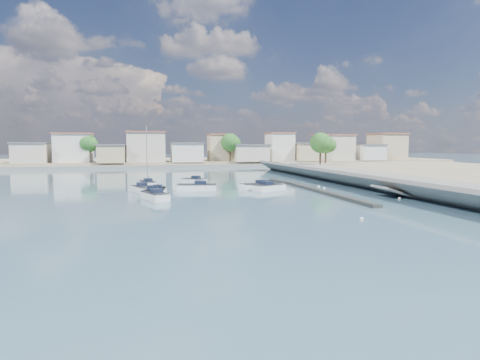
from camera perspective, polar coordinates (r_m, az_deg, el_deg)
The scene contains 17 objects.
ground at distance 78.56m, azimuth -2.28°, elevation 0.60°, with size 400.00×400.00×0.00m, color #345469.
seawall_walkway at distance 59.99m, azimuth 20.36°, elevation -0.21°, with size 5.00×90.00×1.80m, color slate.
breakwater at distance 54.33m, azimuth 10.21°, elevation -1.26°, with size 2.00×31.02×0.35m.
far_shore_land at distance 129.92m, azimuth -6.46°, elevation 2.62°, with size 160.00×40.00×1.40m, color gray.
far_shore_quay at distance 109.10m, azimuth -5.24°, elevation 2.02°, with size 160.00×2.50×0.80m, color slate.
far_town at distance 116.65m, azimuth -0.40°, elevation 4.46°, with size 113.01×12.80×8.35m.
shore_trees at distance 107.53m, azimuth -0.64°, elevation 5.11°, with size 74.56×38.32×7.92m.
motorboat_a at distance 45.33m, azimuth -12.10°, elevation -2.27°, with size 3.22×4.91×1.48m.
motorboat_b at distance 49.51m, azimuth -11.54°, elevation -1.65°, with size 2.25×4.91×1.48m.
motorboat_c at distance 53.69m, azimuth -6.45°, elevation -1.07°, with size 5.83×2.92×1.48m.
motorboat_d at distance 54.37m, azimuth 2.46°, elevation -0.96°, with size 5.61×3.02×1.48m.
motorboat_e at distance 49.04m, azimuth -12.03°, elevation -1.72°, with size 2.92×5.82×1.48m.
motorboat_f at distance 62.83m, azimuth -6.74°, elevation -0.19°, with size 3.98×3.75×1.48m.
motorboat_g at distance 51.86m, azimuth -13.48°, elevation -1.39°, with size 3.14×4.80×1.48m.
motorboat_h at distance 53.36m, azimuth 4.37°, elevation -1.09°, with size 4.94×3.62×1.48m.
sailboat at distance 59.48m, azimuth -13.06°, elevation -0.53°, with size 2.59×5.74×9.00m.
mooring_buoys at distance 53.38m, azimuth 10.37°, elevation -1.51°, with size 13.24×32.71×0.33m.
Camera 1 is at (-14.20, -37.03, 6.02)m, focal length 30.00 mm.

